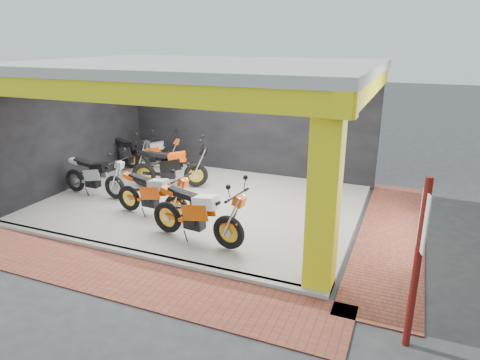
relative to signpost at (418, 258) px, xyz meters
The scene contains 18 objects.
ground 5.70m from the signpost, 161.61° to the left, with size 80.00×80.00×0.00m, color #2D2D30.
showroom_floor 6.59m from the signpost, 144.49° to the left, with size 8.00×6.00×0.10m, color silver.
showroom_ceiling 6.81m from the signpost, 144.49° to the left, with size 8.40×6.40×0.20m, color beige.
back_wall 8.63m from the signpost, 127.48° to the left, with size 8.20×0.20×3.50m, color black.
left_wall 10.08m from the signpost, 158.17° to the left, with size 0.20×6.20×3.50m, color black.
corner_column 1.83m from the signpost, 146.43° to the left, with size 0.50×0.50×3.50m, color yellow.
header_beam_front 5.63m from the signpost, behind, with size 8.40×0.30×0.40m, color yellow.
header_beam_right 4.38m from the signpost, 108.44° to the left, with size 0.30×6.40×0.40m, color yellow.
floor_kerb 5.47m from the signpost, behind, with size 8.00×0.20×0.10m, color silver.
paver_front 5.43m from the signpost, behind, with size 9.00×1.40×0.03m, color brown.
paver_right 4.02m from the signpost, 96.83° to the left, with size 1.40×7.00×0.03m, color brown.
signpost is the anchor object (origin of this frame).
moto_hero 3.85m from the signpost, 156.13° to the left, with size 2.41×0.89×1.48m, color #DD5109, non-canonical shape.
moto_row_a 5.74m from the signpost, 155.45° to the left, with size 2.18×0.81×1.33m, color #F64B0A, non-canonical shape.
moto_row_b 8.08m from the signpost, 157.93° to the left, with size 2.16×0.80×1.32m, color #A1A3A8, non-canonical shape.
moto_row_c 7.61m from the signpost, 141.41° to the left, with size 2.34×0.87×1.43m, color black, non-canonical shape.
moto_row_d 9.61m from the signpost, 147.33° to the left, with size 2.25×0.83×1.37m, color black, non-canonical shape.
moto_row_e 9.78m from the signpost, 141.12° to the left, with size 2.00×0.74×1.22m, color #FF4E0A, non-canonical shape.
Camera 1 is at (4.99, -7.40, 4.20)m, focal length 32.00 mm.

